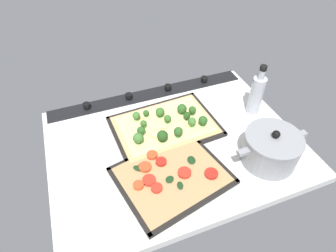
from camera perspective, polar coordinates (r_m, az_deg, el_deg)
ground_plane at (r=98.10cm, az=1.23°, el=-3.74°), size 83.55×63.07×3.00cm
stove_control_panel at (r=116.39cm, az=-3.89°, el=6.52°), size 80.21×7.00×2.60cm
baking_tray_front at (r=101.54cm, az=-0.63°, el=-0.17°), size 37.94×27.96×1.30cm
broccoli_pizza at (r=100.04cm, az=-0.51°, el=0.29°), size 35.39×25.42×5.67cm
baking_tray_back at (r=87.21cm, az=0.78°, el=-10.11°), size 36.35×32.46×1.30cm
veggie_pizza_back at (r=86.65cm, az=0.55°, el=-9.79°), size 33.49×29.60×1.90cm
cooking_pot at (r=93.45cm, az=20.07°, el=-4.30°), size 24.43×17.57×12.70cm
oil_bottle at (r=108.27cm, az=17.44°, el=6.16°), size 4.84×4.84×20.03cm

